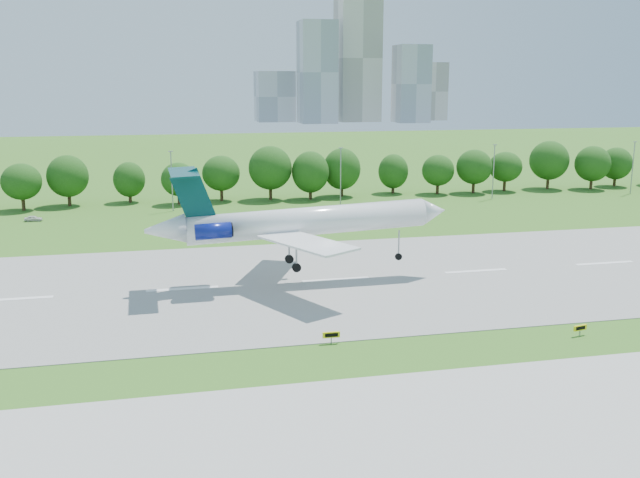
% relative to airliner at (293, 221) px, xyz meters
% --- Properties ---
extents(ground, '(600.00, 600.00, 0.00)m').
position_rel_airliner_xyz_m(ground, '(5.67, -24.95, -8.19)').
color(ground, '#3A691B').
rests_on(ground, ground).
extents(runway, '(400.00, 45.00, 0.08)m').
position_rel_airliner_xyz_m(runway, '(5.67, 0.05, -8.15)').
color(runway, gray).
rests_on(runway, ground).
extents(taxiway, '(400.00, 23.00, 0.08)m').
position_rel_airliner_xyz_m(taxiway, '(5.67, -42.95, -8.15)').
color(taxiway, '#ADADA8').
rests_on(taxiway, ground).
extents(tree_line, '(288.40, 8.40, 10.40)m').
position_rel_airliner_xyz_m(tree_line, '(5.67, 67.05, -2.00)').
color(tree_line, '#382314').
rests_on(tree_line, ground).
extents(light_poles, '(175.90, 0.25, 12.19)m').
position_rel_airliner_xyz_m(light_poles, '(3.17, 57.05, -1.85)').
color(light_poles, gray).
rests_on(light_poles, ground).
extents(skyline, '(127.00, 52.00, 80.00)m').
position_rel_airliner_xyz_m(skyline, '(105.83, 365.66, 22.27)').
color(skyline, '#B2B2B7').
rests_on(skyline, ground).
extents(airliner, '(39.72, 29.00, 13.39)m').
position_rel_airliner_xyz_m(airliner, '(0.00, 0.00, 0.00)').
color(airliner, white).
rests_on(airliner, ground).
extents(taxi_sign_left, '(1.77, 0.27, 1.24)m').
position_rel_airliner_xyz_m(taxi_sign_left, '(-0.35, -22.57, -7.28)').
color(taxi_sign_left, gray).
rests_on(taxi_sign_left, ground).
extents(taxi_sign_centre, '(1.63, 0.51, 1.15)m').
position_rel_airliner_xyz_m(taxi_sign_centre, '(25.31, -25.95, -7.35)').
color(taxi_sign_centre, gray).
rests_on(taxi_sign_centre, ground).
extents(service_vehicle_b, '(3.23, 1.39, 1.09)m').
position_rel_airliner_xyz_m(service_vehicle_b, '(-40.22, 51.83, -7.65)').
color(service_vehicle_b, silver).
rests_on(service_vehicle_b, ground).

